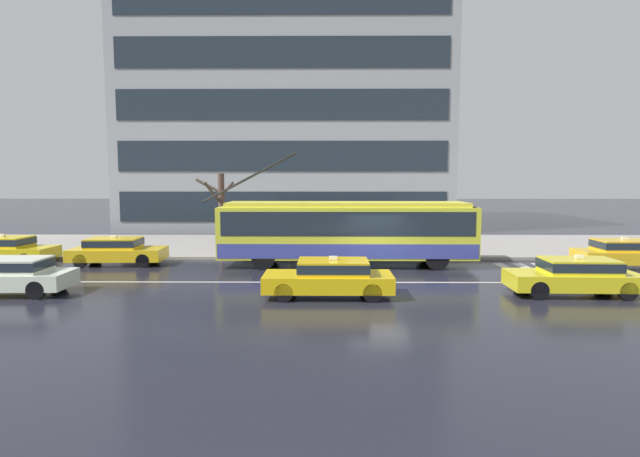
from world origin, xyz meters
name	(u,v)px	position (x,y,z in m)	size (l,w,h in m)	color
ground_plane	(378,276)	(0.00, 0.00, 0.00)	(160.00, 160.00, 0.00)	#20202B
sidewalk_slab	(362,245)	(0.00, 9.23, 0.07)	(80.00, 10.00, 0.14)	gray
crosswalk_stripe_edge_near	(514,272)	(6.00, 1.12, 0.00)	(0.44, 4.40, 0.01)	beige
crosswalk_stripe_inner_a	(535,272)	(6.90, 1.12, 0.00)	(0.44, 4.40, 0.01)	beige
crosswalk_stripe_center	(556,272)	(7.80, 1.12, 0.00)	(0.44, 4.40, 0.01)	beige
crosswalk_stripe_inner_b	(577,272)	(8.70, 1.12, 0.00)	(0.44, 4.40, 0.01)	beige
lane_centre_line	(382,282)	(0.00, -1.20, 0.00)	(72.00, 0.14, 0.01)	silver
trolleybus	(347,231)	(-1.18, 2.63, 1.62)	(12.44, 2.61, 5.20)	yellow
taxi_ahead_of_bus	(626,252)	(11.44, 2.19, 0.70)	(4.48, 1.91, 1.39)	yellow
taxi_oncoming_far	(575,275)	(6.46, -3.26, 0.70)	(4.43, 1.88, 1.39)	yellow
taxi_far_behind	(5,248)	(-17.44, 3.19, 0.70)	(4.55, 2.04, 1.39)	yellow
taxi_oncoming_near	(330,276)	(-2.04, -3.57, 0.70)	(4.39, 1.81, 1.39)	yellow
taxi_queued_behind_bus	(116,250)	(-11.93, 2.77, 0.70)	(4.31, 1.91, 1.39)	yellow
private_car_oncoming	(9,274)	(-13.23, -3.29, 0.70)	(4.33, 1.87, 1.26)	silver
pedestrian_at_shelter	(353,222)	(-0.74, 5.65, 1.76)	(1.57, 1.57, 1.98)	#20252D
pedestrian_approaching_curb	(291,233)	(-4.06, 6.91, 1.07)	(0.46, 0.46, 1.58)	#464545
street_tree_bare	(221,209)	(-7.66, 5.90, 2.41)	(2.10, 0.91, 4.13)	brown
office_tower_corner_left	(290,117)	(-5.21, 23.98, 9.30)	(25.40, 16.29, 18.58)	#93989C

